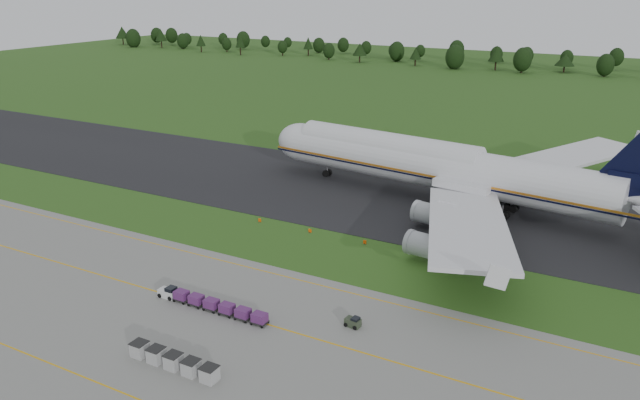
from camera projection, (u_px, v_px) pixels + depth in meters
The scene contains 10 objects.
ground at pixel (300, 247), 96.77m from camera, with size 600.00×600.00×0.00m, color #274F17.
apron at pixel (145, 356), 68.59m from camera, with size 300.00×52.00×0.06m, color slate.
taxiway at pixel (374, 195), 119.96m from camera, with size 300.00×40.00×0.08m, color black.
apron_markings at pixel (187, 326), 74.40m from camera, with size 300.00×30.20×0.01m.
tree_line at pixel (556, 60), 274.84m from camera, with size 530.29×22.86×11.84m.
aircraft at pixel (447, 167), 114.30m from camera, with size 83.57×80.47×23.38m.
baggage_train at pixel (210, 304), 78.00m from camera, with size 16.52×1.50×1.44m.
utility_cart at pixel (353, 323), 74.26m from camera, with size 1.94×1.29×1.01m.
uld_row at pixel (173, 361), 66.17m from camera, with size 11.29×1.69×1.67m.
edge_markers at pixel (337, 236), 100.01m from camera, with size 30.17×0.30×0.60m.
Camera 1 is at (45.09, -76.60, 39.06)m, focal length 35.00 mm.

